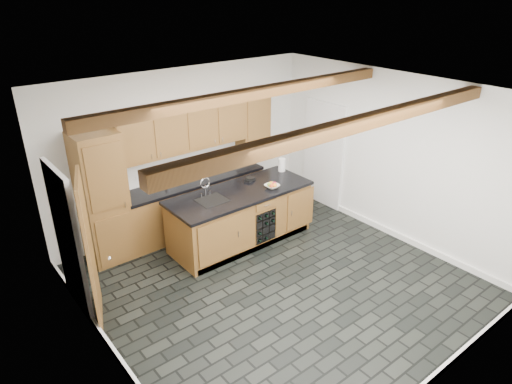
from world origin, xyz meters
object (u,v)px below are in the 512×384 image
island (241,217)px  fruit_bowl (272,186)px  paper_towel (282,165)px  kitchen_scale (250,179)px

island → fruit_bowl: size_ratio=10.59×
island → paper_towel: paper_towel is taller
fruit_bowl → paper_towel: 0.78m
island → paper_towel: size_ratio=10.48×
island → paper_towel: (1.11, 0.25, 0.58)m
fruit_bowl → paper_towel: bearing=36.5°
kitchen_scale → fruit_bowl: size_ratio=0.96×
kitchen_scale → paper_towel: size_ratio=0.95×
kitchen_scale → paper_towel: (0.73, -0.00, 0.09)m
island → fruit_bowl: 0.73m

